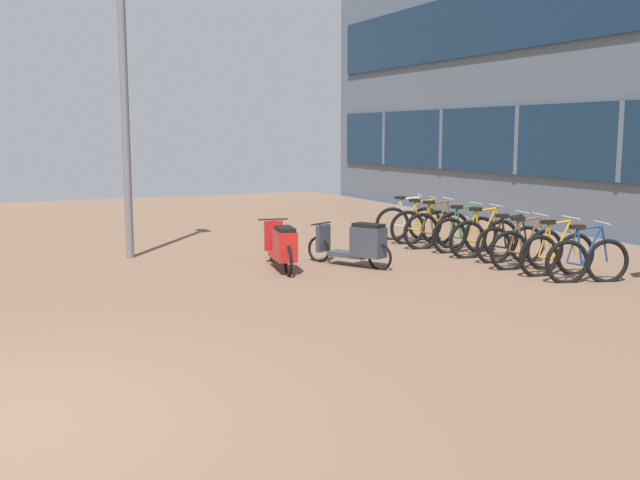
% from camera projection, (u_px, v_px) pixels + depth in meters
% --- Properties ---
extents(ground, '(21.00, 40.00, 0.13)m').
position_uv_depth(ground, '(158.00, 404.00, 6.28)').
color(ground, '#21282D').
extents(bicycle_rack_00, '(1.28, 0.54, 0.95)m').
position_uv_depth(bicycle_rack_00, '(587.00, 260.00, 11.21)').
color(bicycle_rack_00, black).
rests_on(bicycle_rack_00, ground).
extents(bicycle_rack_01, '(1.35, 0.48, 0.96)m').
position_uv_depth(bicycle_rack_01, '(557.00, 254.00, 11.77)').
color(bicycle_rack_01, black).
rests_on(bicycle_rack_01, ground).
extents(bicycle_rack_02, '(1.32, 0.47, 0.95)m').
position_uv_depth(bicycle_rack_02, '(527.00, 249.00, 12.30)').
color(bicycle_rack_02, black).
rests_on(bicycle_rack_02, ground).
extents(bicycle_rack_03, '(1.28, 0.47, 0.92)m').
position_uv_depth(bicycle_rack_03, '(510.00, 244.00, 12.94)').
color(bicycle_rack_03, black).
rests_on(bicycle_rack_03, ground).
extents(bicycle_rack_04, '(1.37, 0.48, 0.99)m').
position_uv_depth(bicycle_rack_04, '(484.00, 238.00, 13.46)').
color(bicycle_rack_04, black).
rests_on(bicycle_rack_04, ground).
extents(bicycle_rack_05, '(1.36, 0.48, 0.97)m').
position_uv_depth(bicycle_rack_05, '(465.00, 234.00, 14.03)').
color(bicycle_rack_05, black).
rests_on(bicycle_rack_05, ground).
extents(bicycle_rack_06, '(1.39, 0.48, 1.02)m').
position_uv_depth(bicycle_rack_06, '(437.00, 230.00, 14.51)').
color(bicycle_rack_06, black).
rests_on(bicycle_rack_06, ground).
extents(bicycle_rack_07, '(1.31, 0.55, 0.99)m').
position_uv_depth(bicycle_rack_07, '(423.00, 227.00, 15.10)').
color(bicycle_rack_07, black).
rests_on(bicycle_rack_07, ground).
extents(bicycle_rack_08, '(1.32, 0.63, 1.00)m').
position_uv_depth(bicycle_rack_08, '(409.00, 223.00, 15.68)').
color(bicycle_rack_08, black).
rests_on(bicycle_rack_08, ground).
extents(scooter_near, '(0.67, 1.85, 0.79)m').
position_uv_depth(scooter_near, '(282.00, 246.00, 12.17)').
color(scooter_near, black).
rests_on(scooter_near, ground).
extents(scooter_mid, '(0.95, 1.58, 0.77)m').
position_uv_depth(scooter_mid, '(358.00, 244.00, 12.50)').
color(scooter_mid, black).
rests_on(scooter_mid, ground).
extents(lamp_post, '(0.20, 0.52, 6.00)m').
position_uv_depth(lamp_post, '(123.00, 70.00, 13.01)').
color(lamp_post, slate).
rests_on(lamp_post, ground).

